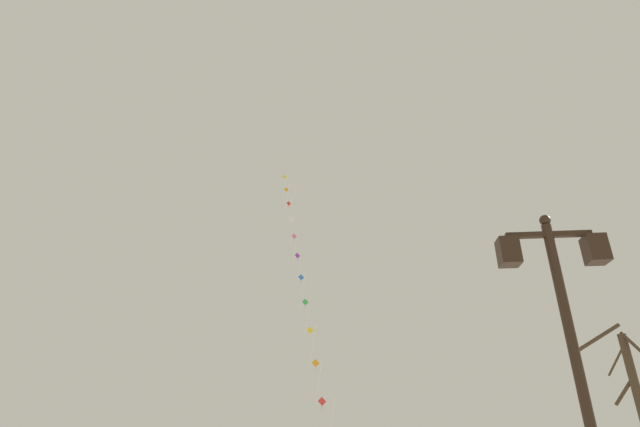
# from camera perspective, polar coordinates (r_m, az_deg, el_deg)

# --- Properties ---
(twin_lantern_lamp_post) EXTENTS (1.48, 0.28, 4.58)m
(twin_lantern_lamp_post) POSITION_cam_1_polar(r_m,az_deg,el_deg) (7.45, 26.85, -9.93)
(twin_lantern_lamp_post) COLOR black
(twin_lantern_lamp_post) RESTS_ON ground_plane
(kite_train) EXTENTS (4.86, 13.19, 21.45)m
(kite_train) POSITION_cam_1_polar(r_m,az_deg,el_deg) (29.48, -2.41, -6.54)
(kite_train) COLOR brown
(kite_train) RESTS_ON ground_plane
(bare_tree) EXTENTS (1.61, 1.98, 4.55)m
(bare_tree) POSITION_cam_1_polar(r_m,az_deg,el_deg) (15.69, 33.46, -18.60)
(bare_tree) COLOR #423323
(bare_tree) RESTS_ON ground_plane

